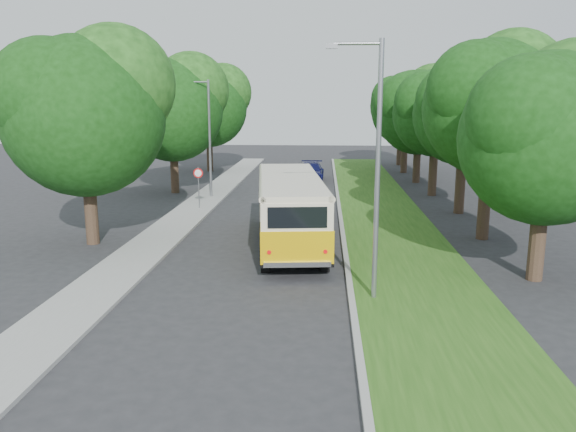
# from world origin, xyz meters

# --- Properties ---
(ground) EXTENTS (120.00, 120.00, 0.00)m
(ground) POSITION_xyz_m (0.00, 0.00, 0.00)
(ground) COLOR #28282B
(ground) RESTS_ON ground
(curb) EXTENTS (0.20, 70.00, 0.15)m
(curb) POSITION_xyz_m (3.60, 5.00, 0.07)
(curb) COLOR gray
(curb) RESTS_ON ground
(grass_verge) EXTENTS (4.50, 70.00, 0.13)m
(grass_verge) POSITION_xyz_m (5.95, 5.00, 0.07)
(grass_verge) COLOR #265115
(grass_verge) RESTS_ON ground
(sidewalk) EXTENTS (2.20, 70.00, 0.12)m
(sidewalk) POSITION_xyz_m (-4.80, 5.00, 0.06)
(sidewalk) COLOR gray
(sidewalk) RESTS_ON ground
(treeline) EXTENTS (24.27, 41.91, 9.46)m
(treeline) POSITION_xyz_m (3.15, 17.99, 5.93)
(treeline) COLOR #332319
(treeline) RESTS_ON ground
(lamppost_near) EXTENTS (1.71, 0.16, 8.00)m
(lamppost_near) POSITION_xyz_m (4.21, -2.50, 4.37)
(lamppost_near) COLOR gray
(lamppost_near) RESTS_ON ground
(lamppost_far) EXTENTS (1.71, 0.16, 7.50)m
(lamppost_far) POSITION_xyz_m (-4.70, 16.00, 4.12)
(lamppost_far) COLOR gray
(lamppost_far) RESTS_ON ground
(warning_sign) EXTENTS (0.56, 0.10, 2.50)m
(warning_sign) POSITION_xyz_m (-4.50, 11.98, 1.71)
(warning_sign) COLOR gray
(warning_sign) RESTS_ON ground
(vintage_bus) EXTENTS (3.80, 10.60, 3.08)m
(vintage_bus) POSITION_xyz_m (1.22, 4.29, 1.54)
(vintage_bus) COLOR #DEAE07
(vintage_bus) RESTS_ON ground
(car_silver) EXTENTS (2.69, 4.62, 1.48)m
(car_silver) POSITION_xyz_m (1.95, 10.06, 0.74)
(car_silver) COLOR #B7B7BC
(car_silver) RESTS_ON ground
(car_white) EXTENTS (1.73, 4.36, 1.41)m
(car_white) POSITION_xyz_m (1.16, 12.88, 0.70)
(car_white) COLOR white
(car_white) RESTS_ON ground
(car_blue) EXTENTS (2.12, 4.98, 1.43)m
(car_blue) POSITION_xyz_m (1.64, 24.30, 0.72)
(car_blue) COLOR #121550
(car_blue) RESTS_ON ground
(car_grey) EXTENTS (2.48, 4.87, 1.32)m
(car_grey) POSITION_xyz_m (1.12, 25.17, 0.66)
(car_grey) COLOR slate
(car_grey) RESTS_ON ground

